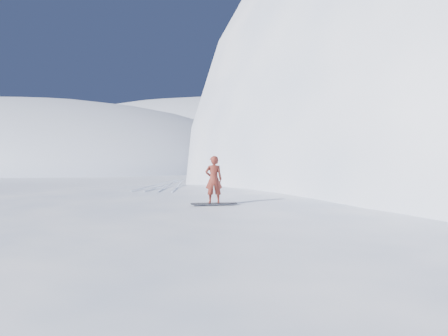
% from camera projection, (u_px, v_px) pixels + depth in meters
% --- Properties ---
extents(ground, '(400.00, 400.00, 0.00)m').
position_uv_depth(ground, '(143.00, 272.00, 14.67)').
color(ground, white).
rests_on(ground, ground).
extents(near_ridge, '(36.00, 28.00, 4.80)m').
position_uv_depth(near_ridge, '(204.00, 254.00, 17.17)').
color(near_ridge, white).
rests_on(near_ridge, ground).
extents(peak_shoulder, '(28.00, 24.00, 18.00)m').
position_uv_depth(peak_shoulder, '(415.00, 207.00, 30.24)').
color(peak_shoulder, white).
rests_on(peak_shoulder, ground).
extents(far_ridge_c, '(140.00, 90.00, 36.00)m').
position_uv_depth(far_ridge_c, '(210.00, 159.00, 131.53)').
color(far_ridge_c, white).
rests_on(far_ridge_c, ground).
extents(wind_bumps, '(16.00, 14.40, 1.00)m').
position_uv_depth(wind_bumps, '(158.00, 256.00, 16.85)').
color(wind_bumps, white).
rests_on(wind_bumps, ground).
extents(snowboard, '(1.45, 0.93, 0.02)m').
position_uv_depth(snowboard, '(214.00, 203.00, 14.02)').
color(snowboard, black).
rests_on(snowboard, near_ridge).
extents(snowboarder, '(0.66, 0.58, 1.52)m').
position_uv_depth(snowboarder, '(214.00, 179.00, 13.98)').
color(snowboarder, maroon).
rests_on(snowboarder, snowboard).
extents(board_tracks, '(2.52, 5.97, 0.04)m').
position_uv_depth(board_tracks, '(168.00, 184.00, 20.55)').
color(board_tracks, silver).
rests_on(board_tracks, ground).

